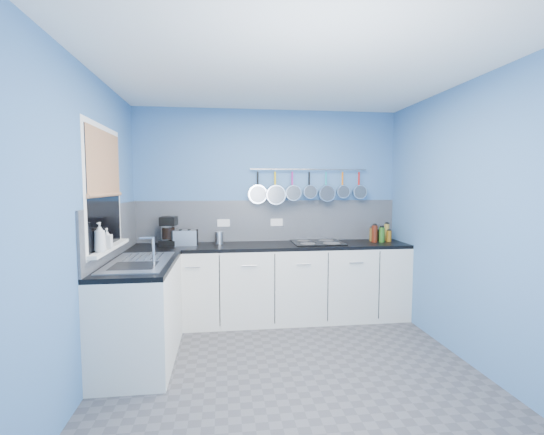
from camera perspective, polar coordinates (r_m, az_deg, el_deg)
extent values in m
cube|color=#47474C|center=(3.58, 2.49, -21.57)|extent=(3.20, 3.00, 0.02)
cube|color=white|center=(3.34, 2.66, 20.94)|extent=(3.20, 3.00, 0.02)
cube|color=teal|center=(4.72, -0.57, 0.76)|extent=(3.20, 0.02, 2.50)
cube|color=teal|center=(1.77, 11.00, -5.95)|extent=(3.20, 0.02, 2.50)
cube|color=teal|center=(3.35, -25.68, -1.32)|extent=(0.02, 3.00, 2.50)
cube|color=teal|center=(3.84, 26.94, -0.65)|extent=(0.02, 3.00, 2.50)
cube|color=gray|center=(4.70, -0.54, -0.47)|extent=(3.20, 0.02, 0.50)
cube|color=gray|center=(3.93, -22.57, -1.87)|extent=(0.02, 1.80, 0.50)
cube|color=silver|center=(4.54, -0.10, -9.88)|extent=(3.20, 0.60, 0.86)
cube|color=black|center=(4.45, -0.10, -4.27)|extent=(3.20, 0.60, 0.04)
cube|color=silver|center=(3.72, -19.06, -13.46)|extent=(0.60, 1.20, 0.86)
cube|color=black|center=(3.61, -19.25, -6.66)|extent=(0.60, 1.20, 0.04)
cube|color=white|center=(3.61, -23.83, 3.91)|extent=(0.01, 1.00, 1.10)
cube|color=black|center=(3.61, -23.75, 3.91)|extent=(0.01, 0.90, 1.00)
cube|color=tan|center=(3.61, -23.75, 7.49)|extent=(0.01, 0.90, 0.55)
cube|color=white|center=(3.64, -23.18, -4.19)|extent=(0.10, 0.98, 0.03)
cube|color=silver|center=(3.61, -19.27, -6.28)|extent=(0.50, 0.95, 0.01)
cube|color=white|center=(4.66, -7.25, -0.81)|extent=(0.15, 0.01, 0.09)
cube|color=white|center=(4.70, 0.69, -0.72)|extent=(0.15, 0.01, 0.09)
cylinder|color=silver|center=(4.74, 5.58, 7.17)|extent=(1.45, 0.02, 0.02)
imported|color=white|center=(3.33, -24.36, -2.71)|extent=(0.10, 0.10, 0.24)
imported|color=white|center=(3.51, -23.46, -2.87)|extent=(0.08, 0.08, 0.17)
cylinder|color=white|center=(4.53, -15.49, -2.35)|extent=(0.13, 0.13, 0.26)
cube|color=silver|center=(4.48, -12.88, -2.95)|extent=(0.27, 0.16, 0.17)
cylinder|color=silver|center=(4.52, -7.91, -3.02)|extent=(0.12, 0.12, 0.14)
cube|color=black|center=(4.58, 6.78, -3.73)|extent=(0.59, 0.52, 0.01)
cylinder|color=olive|center=(4.94, 16.77, -2.13)|extent=(0.06, 0.06, 0.21)
cylinder|color=black|center=(4.92, 15.49, -2.66)|extent=(0.07, 0.07, 0.12)
cylinder|color=brown|center=(4.87, 14.73, -2.46)|extent=(0.07, 0.07, 0.16)
cylinder|color=#8C5914|center=(4.87, 17.08, -2.67)|extent=(0.06, 0.06, 0.13)
cylinder|color=#265919|center=(4.80, 16.09, -2.49)|extent=(0.07, 0.07, 0.18)
cylinder|color=#4C190C|center=(4.76, 15.08, -2.36)|extent=(0.07, 0.07, 0.20)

